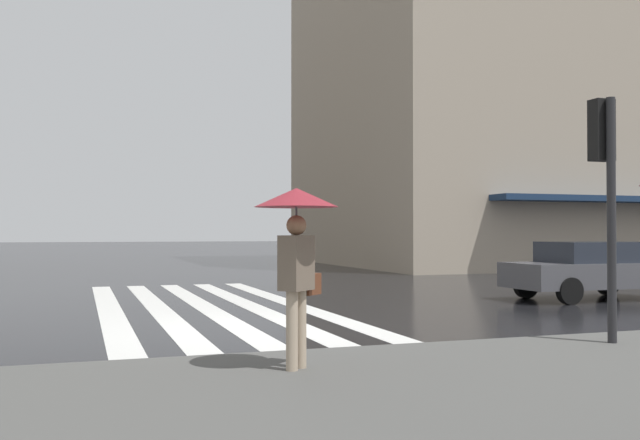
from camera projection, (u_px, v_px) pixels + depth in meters
ground_plane at (258, 330)px, 11.86m from camera, size 220.00×220.00×0.00m
zebra_crossing at (204, 306)px, 15.56m from camera, size 13.00×4.50×0.01m
haussmann_block_corner at (529, 78)px, 38.06m from camera, size 17.49×22.05×20.39m
traffic_signal_post at (605, 166)px, 9.65m from camera, size 0.44×0.30×3.33m
car_dark_grey at (591, 269)px, 17.13m from camera, size 1.85×4.10×1.41m
pedestrian_with_floral_umbrella at (297, 228)px, 7.70m from camera, size 0.93×0.93×1.98m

